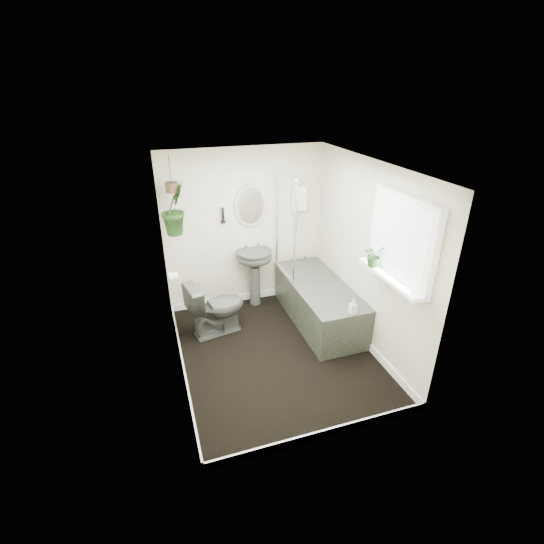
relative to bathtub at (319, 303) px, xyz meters
name	(u,v)px	position (x,y,z in m)	size (l,w,h in m)	color
floor	(276,353)	(-0.80, -0.50, -0.30)	(2.30, 2.80, 0.02)	black
ceiling	(277,165)	(-0.80, -0.50, 2.02)	(2.30, 2.80, 0.02)	white
wall_back	(245,229)	(-0.80, 0.91, 0.86)	(2.30, 0.02, 2.30)	beige
wall_front	(331,340)	(-0.80, -1.91, 0.86)	(2.30, 0.02, 2.30)	beige
wall_left	(171,285)	(-1.96, -0.50, 0.86)	(0.02, 2.80, 2.30)	beige
wall_right	(367,257)	(0.36, -0.50, 0.86)	(0.02, 2.80, 2.30)	beige
skirting	(276,349)	(-0.80, -0.50, -0.24)	(2.30, 2.80, 0.10)	white
bathtub	(319,303)	(0.00, 0.00, 0.00)	(0.72, 1.72, 0.58)	#383A35
bath_screen	(285,226)	(-0.33, 0.49, 0.99)	(0.04, 0.72, 1.40)	silver
shower_box	(299,198)	(0.00, 0.84, 1.26)	(0.20, 0.10, 0.35)	white
oval_mirror	(251,206)	(-0.71, 0.87, 1.21)	(0.46, 0.03, 0.62)	#AFAB9D
wall_sconce	(223,215)	(-1.11, 0.86, 1.11)	(0.04, 0.04, 0.22)	black
toilet_roll_holder	(173,277)	(-1.90, 0.20, 0.61)	(0.11, 0.11, 0.11)	white
window_recess	(402,239)	(0.29, -1.20, 1.36)	(0.08, 1.00, 0.90)	white
window_sill	(391,277)	(0.22, -1.20, 0.94)	(0.18, 1.00, 0.04)	white
window_blinds	(398,239)	(0.24, -1.20, 1.36)	(0.01, 0.86, 0.76)	white
toilet	(216,307)	(-1.40, 0.18, 0.09)	(0.43, 0.75, 0.77)	#383A35
pedestal_sink	(255,278)	(-0.71, 0.74, 0.15)	(0.51, 0.44, 0.87)	#383A35
sill_plant	(374,256)	(0.17, -0.93, 1.08)	(0.22, 0.19, 0.24)	black
hanging_plant	(174,209)	(-1.77, 0.58, 1.35)	(0.36, 0.29, 0.66)	black
soap_bottle	(353,306)	(0.06, -0.79, 0.38)	(0.08, 0.08, 0.18)	black
hanging_pot	(172,187)	(-1.77, 0.58, 1.62)	(0.16, 0.16, 0.12)	#3B2F1D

